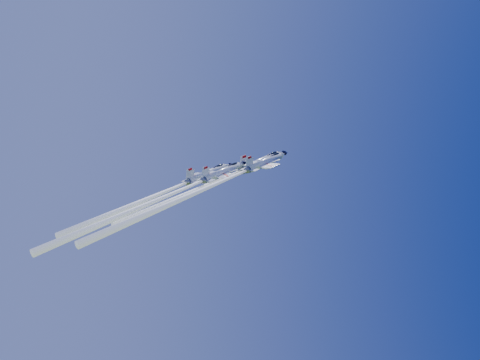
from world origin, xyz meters
name	(u,v)px	position (x,y,z in m)	size (l,w,h in m)	color
jet_lead	(216,182)	(-7.01, -3.03, 99.75)	(36.28, 18.16, 32.12)	silver
jet_left	(161,193)	(-17.87, 3.74, 97.43)	(34.23, 17.14, 30.47)	silver
jet_right	(205,189)	(-12.66, -11.55, 96.42)	(37.86, 19.02, 37.20)	silver
jet_slot	(161,198)	(-20.65, -8.01, 94.53)	(36.36, 18.25, 35.10)	silver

